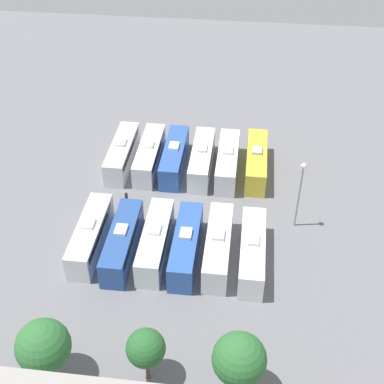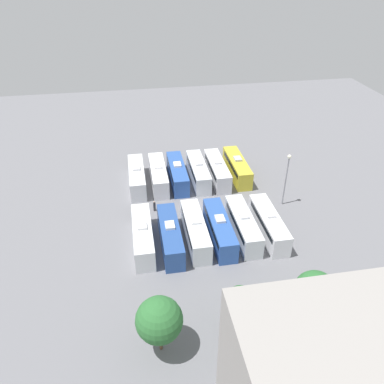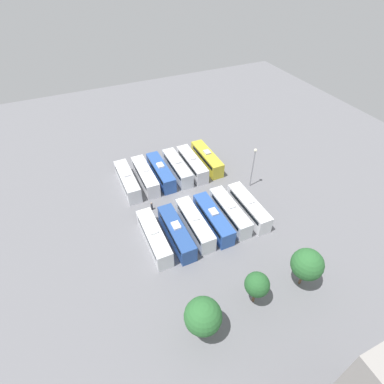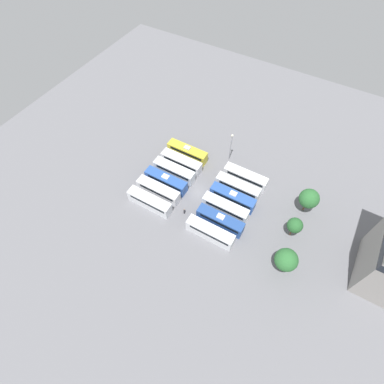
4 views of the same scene
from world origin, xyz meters
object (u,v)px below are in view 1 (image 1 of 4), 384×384
object	(u,v)px
bus_11	(90,235)
light_pole	(301,185)
bus_1	(227,161)
worker_person	(126,198)
bus_0	(256,161)
bus_6	(252,251)
bus_3	(174,157)
tree_0	(239,359)
bus_8	(186,245)
bus_10	(122,241)
bus_7	(218,246)
tree_1	(146,348)
bus_4	(149,155)
bus_9	(155,241)
bus_2	(202,159)
bus_5	(122,153)
tree_2	(43,346)

from	to	relation	value
bus_11	light_pole	bearing A→B (deg)	-164.43
bus_1	worker_person	size ratio (longest dim) A/B	6.23
bus_0	bus_6	xyz separation A→B (m)	(0.01, 16.02, 0.00)
bus_1	worker_person	distance (m)	13.66
bus_3	tree_0	bearing A→B (deg)	107.50
light_pole	bus_0	bearing A→B (deg)	-64.22
bus_8	light_pole	world-z (taller)	light_pole
bus_10	bus_0	bearing A→B (deg)	-129.92
bus_7	bus_10	bearing A→B (deg)	2.84
bus_6	tree_0	size ratio (longest dim) A/B	1.58
bus_3	tree_1	world-z (taller)	tree_1
light_pole	tree_0	distance (m)	21.91
bus_4	bus_7	world-z (taller)	same
bus_10	worker_person	size ratio (longest dim) A/B	6.23
bus_6	bus_8	world-z (taller)	same
worker_person	light_pole	size ratio (longest dim) A/B	0.20
bus_1	bus_11	size ratio (longest dim) A/B	1.00
bus_6	worker_person	size ratio (longest dim) A/B	6.23
bus_0	bus_1	xyz separation A→B (m)	(3.60, 0.43, 0.00)
bus_1	bus_11	world-z (taller)	same
bus_0	bus_8	size ratio (longest dim) A/B	1.00
bus_3	bus_10	xyz separation A→B (m)	(3.16, 15.89, 0.00)
bus_9	bus_4	bearing A→B (deg)	-77.33
bus_2	tree_0	size ratio (longest dim) A/B	1.58
bus_0	bus_5	xyz separation A→B (m)	(17.12, 0.26, 0.00)
bus_6	tree_2	world-z (taller)	tree_2
light_pole	bus_7	bearing A→B (deg)	36.77
bus_5	bus_7	size ratio (longest dim) A/B	1.00
bus_1	bus_6	size ratio (longest dim) A/B	1.00
bus_8	tree_1	bearing A→B (deg)	84.53
worker_person	bus_10	bearing A→B (deg)	99.78
bus_1	bus_5	world-z (taller)	same
bus_1	bus_3	distance (m)	6.77
bus_9	bus_10	world-z (taller)	same
bus_11	worker_person	size ratio (longest dim) A/B	6.23
bus_0	bus_10	size ratio (longest dim) A/B	1.00
bus_4	bus_7	size ratio (longest dim) A/B	1.00
bus_7	tree_1	size ratio (longest dim) A/B	1.87
bus_5	worker_person	size ratio (longest dim) A/B	6.23
bus_2	bus_8	bearing A→B (deg)	89.99
bus_4	bus_8	distance (m)	17.03
tree_1	tree_2	world-z (taller)	tree_2
bus_0	bus_3	world-z (taller)	same
bus_9	light_pole	size ratio (longest dim) A/B	1.24
tree_1	tree_2	distance (m)	8.17
bus_4	bus_7	xyz separation A→B (m)	(-10.03, 15.40, 0.00)
bus_4	tree_2	world-z (taller)	tree_2
bus_11	tree_2	bearing A→B (deg)	92.72
bus_0	bus_2	distance (m)	6.86
bus_5	worker_person	distance (m)	8.06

